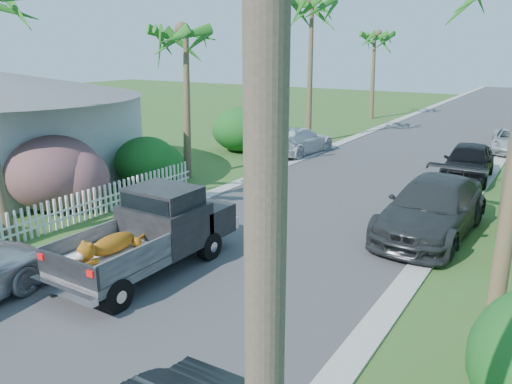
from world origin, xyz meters
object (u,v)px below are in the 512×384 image
Objects in this scene: palm_l_c at (312,1)px; parked_car_rm at (432,208)px; palm_l_d at (376,34)px; utility_pole_a at (265,203)px; palm_l_b at (184,30)px; pickup_truck at (157,229)px; parked_car_lf at (299,141)px; parked_car_rf at (468,162)px.

parked_car_rm is at bearing -49.35° from palm_l_c.
palm_l_d is 0.86× the size of utility_pole_a.
pickup_truck is at bearing -55.15° from palm_l_b.
palm_l_d is at bearing -79.96° from parked_car_lf.
palm_l_b is 0.80× the size of palm_l_c.
palm_l_b is 0.96× the size of palm_l_d.
palm_l_d reaches higher than parked_car_rm.
palm_l_d is at bearing 108.58° from utility_pole_a.
parked_car_lf is 0.65× the size of palm_l_b.
utility_pole_a is (1.69, -12.46, 3.77)m from parked_car_rm.
parked_car_rm is at bearing -66.14° from palm_l_d.
pickup_truck is 10.15m from utility_pole_a.
palm_l_d is (-5.03, 29.66, 5.43)m from pickup_truck.
parked_car_rm is 0.74× the size of palm_l_d.
parked_car_rm is 0.77× the size of palm_l_b.
parked_car_lf is 8.97m from palm_l_b.
parked_car_lf is at bearing 116.90° from utility_pole_a.
palm_l_b is at bearing -90.78° from palm_l_d.
parked_car_lf is 23.75m from utility_pole_a.
parked_car_rm reaches higher than parked_car_rf.
pickup_truck is 30.57m from palm_l_d.
palm_l_b is at bearing -94.57° from palm_l_c.
palm_l_d is (0.30, 22.00, 0.29)m from palm_l_b.
parked_car_lf is at bearing -72.16° from palm_l_c.
parked_car_rm is 1.25× the size of parked_car_rf.
pickup_truck is at bearing -80.37° from palm_l_d.
parked_car_rm is at bearing -8.19° from palm_l_b.
pickup_truck is at bearing 108.01° from parked_car_lf.
pickup_truck is 0.90× the size of parked_car_rm.
parked_car_rf is at bearing -22.90° from palm_l_c.
pickup_truck is at bearing 138.10° from utility_pole_a.
palm_l_c is at bearing 104.39° from pickup_truck.
palm_l_b is at bearing 174.09° from parked_car_rm.
palm_l_d is at bearing 99.63° from pickup_truck.
pickup_truck reaches higher than parked_car_rm.
parked_car_lf is 16.23m from palm_l_d.
palm_l_b is at bearing 131.53° from utility_pole_a.
palm_l_d is 38.02m from utility_pole_a.
pickup_truck is 8.15m from parked_car_rm.
parked_car_lf is (-8.91, 8.43, -0.13)m from parked_car_rm.
parked_car_rf is 8.65m from parked_car_lf.
parked_car_lf is at bearing 103.64° from pickup_truck.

